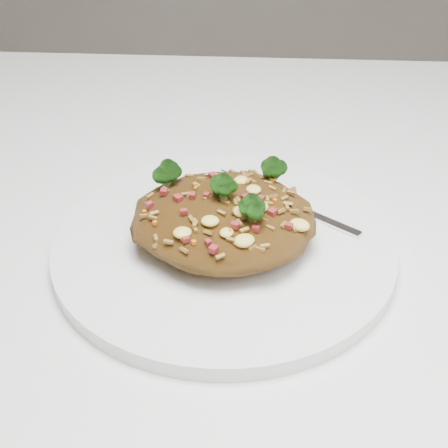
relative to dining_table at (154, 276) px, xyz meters
The scene contains 4 objects.
dining_table is the anchor object (origin of this frame).
plate 0.14m from the dining_table, 41.81° to the right, with size 0.29×0.29×0.01m, color white.
fried_rice 0.17m from the dining_table, 41.62° to the right, with size 0.15×0.14×0.06m.
fork 0.17m from the dining_table, ahead, with size 0.14×0.11×0.00m.
Camera 1 is at (0.10, -0.50, 1.08)m, focal length 50.00 mm.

